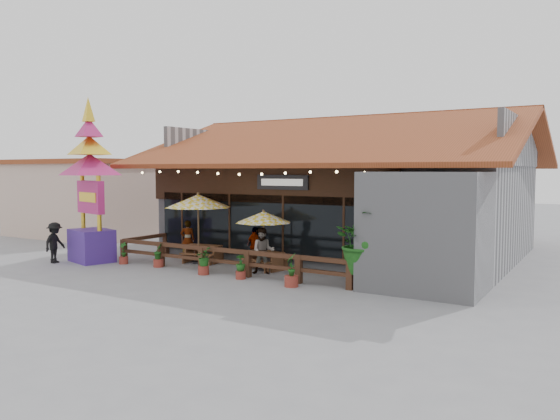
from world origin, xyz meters
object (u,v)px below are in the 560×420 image
Objects in this scene: picnic_table_left at (203,251)px; tropical_plant at (363,244)px; pedestrian at (55,243)px; umbrella_right at (263,217)px; thai_sign_tower at (90,169)px; umbrella_left at (198,201)px; picnic_table_right at (265,257)px.

tropical_plant is (7.29, -1.17, 0.93)m from picnic_table_left.
pedestrian reaches higher than picnic_table_left.
umbrella_right is 4.44m from tropical_plant.
thai_sign_tower is 11.48m from tropical_plant.
umbrella_right is 8.50m from pedestrian.
umbrella_right reaches higher than picnic_table_left.
tropical_plant is 1.51× the size of pedestrian.
umbrella_left is at bearing 172.69° from tropical_plant.
umbrella_left is at bearing 26.35° from thai_sign_tower.
picnic_table_right is 8.46m from pedestrian.
umbrella_left is 1.83× the size of picnic_table_left.
picnic_table_left is at bearing -72.98° from pedestrian.
tropical_plant reaches higher than umbrella_right.
umbrella_left is at bearing -175.87° from picnic_table_right.
umbrella_left is at bearing -179.28° from umbrella_right.
tropical_plant is at bearing -14.91° from picnic_table_right.
picnic_table_left is at bearing 179.57° from picnic_table_right.
umbrella_left is 1.22× the size of tropical_plant.
picnic_table_right is at bearing 165.09° from tropical_plant.
umbrella_left reaches higher than tropical_plant.
umbrella_right is (3.01, 0.04, -0.50)m from umbrella_left.
picnic_table_left is 7.44m from tropical_plant.
pedestrian is (-4.88, -2.89, -1.63)m from umbrella_left.
umbrella_left reaches higher than pedestrian.
thai_sign_tower is 2.88× the size of tropical_plant.
umbrella_right is at bearing 0.72° from umbrella_left.
thai_sign_tower is (-3.89, -1.93, 1.26)m from umbrella_left.
picnic_table_right is at bearing 101.25° from umbrella_right.
picnic_table_left is 5.83m from pedestrian.
picnic_table_right is 0.24× the size of thai_sign_tower.
picnic_table_right is 4.58m from tropical_plant.
picnic_table_left is at bearing 170.84° from tropical_plant.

